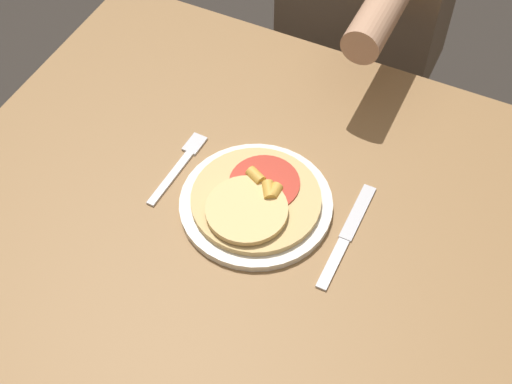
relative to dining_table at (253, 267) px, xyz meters
The scene contains 5 objects.
dining_table is the anchor object (origin of this frame).
plate 0.13m from the dining_table, 109.18° to the left, with size 0.26×0.26×0.01m.
pizza 0.14m from the dining_table, 110.82° to the left, with size 0.22×0.22×0.04m.
fork 0.22m from the dining_table, 156.93° to the left, with size 0.03×0.18×0.00m.
knife 0.19m from the dining_table, 22.19° to the left, with size 0.02×0.22×0.00m.
Camera 1 is at (0.29, -0.59, 1.71)m, focal length 50.00 mm.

